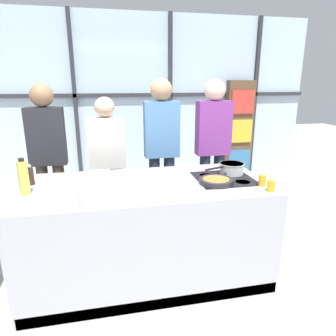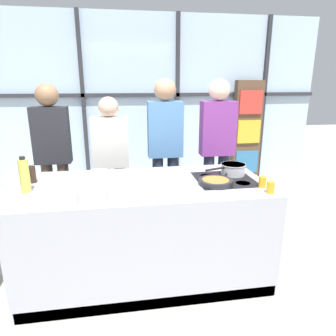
{
  "view_description": "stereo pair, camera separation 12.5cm",
  "coord_description": "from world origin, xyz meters",
  "px_view_note": "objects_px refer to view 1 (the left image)",
  "views": [
    {
      "loc": [
        -0.31,
        -2.44,
        1.75
      ],
      "look_at": [
        0.22,
        0.1,
        1.0
      ],
      "focal_mm": 32.0,
      "sensor_mm": 36.0,
      "label": 1
    },
    {
      "loc": [
        -0.19,
        -2.46,
        1.75
      ],
      "look_at": [
        0.22,
        0.1,
        1.0
      ],
      "focal_mm": 32.0,
      "sensor_mm": 36.0,
      "label": 2
    }
  ],
  "objects_px": {
    "spectator_center_left": "(107,158)",
    "spectator_far_right": "(213,142)",
    "juice_glass_near": "(271,186)",
    "white_plate": "(97,174)",
    "saucepan": "(231,168)",
    "mixing_bowl": "(94,196)",
    "oil_bottle": "(24,178)",
    "juice_glass_far": "(262,180)",
    "pepper_grinder": "(30,176)",
    "spectator_center_right": "(162,144)",
    "frying_pan": "(216,181)",
    "spectator_far_left": "(48,151)"
  },
  "relations": [
    {
      "from": "frying_pan",
      "to": "spectator_center_left",
      "type": "bearing_deg",
      "value": 130.28
    },
    {
      "from": "frying_pan",
      "to": "white_plate",
      "type": "xyz_separation_m",
      "value": [
        -1.02,
        0.49,
        -0.02
      ]
    },
    {
      "from": "oil_bottle",
      "to": "juice_glass_near",
      "type": "relative_size",
      "value": 3.11
    },
    {
      "from": "spectator_far_left",
      "to": "juice_glass_far",
      "type": "xyz_separation_m",
      "value": [
        1.91,
        -1.21,
        -0.07
      ]
    },
    {
      "from": "saucepan",
      "to": "mixing_bowl",
      "type": "height_order",
      "value": "saucepan"
    },
    {
      "from": "mixing_bowl",
      "to": "oil_bottle",
      "type": "xyz_separation_m",
      "value": [
        -0.53,
        0.26,
        0.1
      ]
    },
    {
      "from": "saucepan",
      "to": "juice_glass_far",
      "type": "height_order",
      "value": "saucepan"
    },
    {
      "from": "white_plate",
      "to": "pepper_grinder",
      "type": "bearing_deg",
      "value": -160.44
    },
    {
      "from": "juice_glass_far",
      "to": "pepper_grinder",
      "type": "bearing_deg",
      "value": 167.58
    },
    {
      "from": "spectator_center_right",
      "to": "pepper_grinder",
      "type": "height_order",
      "value": "spectator_center_right"
    },
    {
      "from": "saucepan",
      "to": "juice_glass_near",
      "type": "xyz_separation_m",
      "value": [
        0.12,
        -0.52,
        -0.01
      ]
    },
    {
      "from": "spectator_far_left",
      "to": "saucepan",
      "type": "xyz_separation_m",
      "value": [
        1.79,
        -0.84,
        -0.06
      ]
    },
    {
      "from": "spectator_center_left",
      "to": "white_plate",
      "type": "xyz_separation_m",
      "value": [
        -0.1,
        -0.59,
        -0.0
      ]
    },
    {
      "from": "frying_pan",
      "to": "juice_glass_near",
      "type": "xyz_separation_m",
      "value": [
        0.36,
        -0.27,
        0.02
      ]
    },
    {
      "from": "oil_bottle",
      "to": "pepper_grinder",
      "type": "distance_m",
      "value": 0.24
    },
    {
      "from": "spectator_far_left",
      "to": "spectator_center_right",
      "type": "relative_size",
      "value": 0.97
    },
    {
      "from": "spectator_center_left",
      "to": "oil_bottle",
      "type": "height_order",
      "value": "spectator_center_left"
    },
    {
      "from": "mixing_bowl",
      "to": "pepper_grinder",
      "type": "height_order",
      "value": "pepper_grinder"
    },
    {
      "from": "oil_bottle",
      "to": "juice_glass_near",
      "type": "bearing_deg",
      "value": -9.68
    },
    {
      "from": "spectator_far_right",
      "to": "juice_glass_far",
      "type": "xyz_separation_m",
      "value": [
        0.01,
        -1.21,
        -0.09
      ]
    },
    {
      "from": "saucepan",
      "to": "oil_bottle",
      "type": "relative_size",
      "value": 1.43
    },
    {
      "from": "spectator_center_left",
      "to": "frying_pan",
      "type": "bearing_deg",
      "value": 130.28
    },
    {
      "from": "frying_pan",
      "to": "pepper_grinder",
      "type": "height_order",
      "value": "pepper_grinder"
    },
    {
      "from": "spectator_center_left",
      "to": "juice_glass_far",
      "type": "height_order",
      "value": "spectator_center_left"
    },
    {
      "from": "spectator_center_right",
      "to": "frying_pan",
      "type": "relative_size",
      "value": 4.05
    },
    {
      "from": "spectator_center_left",
      "to": "white_plate",
      "type": "distance_m",
      "value": 0.6
    },
    {
      "from": "spectator_center_left",
      "to": "juice_glass_near",
      "type": "distance_m",
      "value": 1.86
    },
    {
      "from": "white_plate",
      "to": "juice_glass_far",
      "type": "xyz_separation_m",
      "value": [
        1.38,
        -0.62,
        0.04
      ]
    },
    {
      "from": "spectator_center_left",
      "to": "oil_bottle",
      "type": "bearing_deg",
      "value": 58.0
    },
    {
      "from": "mixing_bowl",
      "to": "oil_bottle",
      "type": "relative_size",
      "value": 0.8
    },
    {
      "from": "frying_pan",
      "to": "oil_bottle",
      "type": "xyz_separation_m",
      "value": [
        -1.56,
        0.05,
        0.11
      ]
    },
    {
      "from": "spectator_center_left",
      "to": "spectator_far_right",
      "type": "bearing_deg",
      "value": -180.0
    },
    {
      "from": "spectator_center_right",
      "to": "frying_pan",
      "type": "height_order",
      "value": "spectator_center_right"
    },
    {
      "from": "mixing_bowl",
      "to": "juice_glass_far",
      "type": "bearing_deg",
      "value": 2.98
    },
    {
      "from": "spectator_center_left",
      "to": "juice_glass_near",
      "type": "relative_size",
      "value": 16.94
    },
    {
      "from": "white_plate",
      "to": "juice_glass_near",
      "type": "xyz_separation_m",
      "value": [
        1.38,
        -0.76,
        0.04
      ]
    },
    {
      "from": "spectator_center_right",
      "to": "mixing_bowl",
      "type": "relative_size",
      "value": 7.61
    },
    {
      "from": "spectator_far_left",
      "to": "spectator_center_left",
      "type": "xyz_separation_m",
      "value": [
        0.64,
        0.0,
        -0.11
      ]
    },
    {
      "from": "white_plate",
      "to": "mixing_bowl",
      "type": "distance_m",
      "value": 0.69
    },
    {
      "from": "spectator_center_left",
      "to": "spectator_far_right",
      "type": "xyz_separation_m",
      "value": [
        1.27,
        0.0,
        0.13
      ]
    },
    {
      "from": "pepper_grinder",
      "to": "saucepan",
      "type": "bearing_deg",
      "value": -1.55
    },
    {
      "from": "spectator_far_right",
      "to": "mixing_bowl",
      "type": "relative_size",
      "value": 7.59
    },
    {
      "from": "oil_bottle",
      "to": "juice_glass_far",
      "type": "height_order",
      "value": "oil_bottle"
    },
    {
      "from": "frying_pan",
      "to": "saucepan",
      "type": "height_order",
      "value": "saucepan"
    },
    {
      "from": "spectator_center_left",
      "to": "mixing_bowl",
      "type": "relative_size",
      "value": 6.78
    },
    {
      "from": "oil_bottle",
      "to": "juice_glass_far",
      "type": "bearing_deg",
      "value": -5.57
    },
    {
      "from": "oil_bottle",
      "to": "juice_glass_far",
      "type": "xyz_separation_m",
      "value": [
        1.92,
        -0.19,
        -0.09
      ]
    },
    {
      "from": "saucepan",
      "to": "mixing_bowl",
      "type": "bearing_deg",
      "value": -160.53
    },
    {
      "from": "spectator_center_left",
      "to": "pepper_grinder",
      "type": "distance_m",
      "value": 1.02
    },
    {
      "from": "spectator_center_left",
      "to": "saucepan",
      "type": "bearing_deg",
      "value": 144.13
    }
  ]
}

